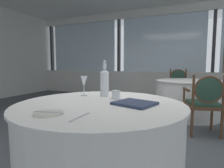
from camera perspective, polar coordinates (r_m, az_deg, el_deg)
name	(u,v)px	position (r m, az deg, el deg)	size (l,w,h in m)	color
ground_plane	(126,137)	(2.81, 4.30, -16.15)	(12.86, 12.86, 0.00)	#4C5156
window_wall_far	(161,62)	(6.25, 15.13, 6.54)	(9.50, 0.14, 2.90)	silver
foreground_table	(101,148)	(1.59, -3.58, -19.22)	(1.33, 1.33, 0.75)	white
side_plate	(49,113)	(1.20, -19.01, -8.60)	(0.18, 0.18, 0.01)	silver
butter_knife	(49,112)	(1.20, -19.01, -8.36)	(0.20, 0.02, 0.00)	silver
dinner_fork	(80,117)	(1.08, -9.83, -10.11)	(0.20, 0.02, 0.00)	silver
water_bottle	(105,82)	(1.77, -2.34, 0.69)	(0.08, 0.08, 0.35)	white
wine_glass	(84,82)	(1.82, -8.72, 0.75)	(0.07, 0.07, 0.20)	white
water_tumbler	(116,95)	(1.64, 1.26, -3.31)	(0.08, 0.08, 0.08)	white
menu_book	(135,103)	(1.41, 7.05, -5.97)	(0.28, 0.25, 0.02)	#2D3856
background_table_0	(188,98)	(4.11, 22.51, -4.11)	(1.31, 1.31, 0.75)	white
dining_chair_0_0	(205,100)	(3.06, 26.96, -4.42)	(0.60, 0.55, 0.91)	brown
dining_chair_0_1	(179,84)	(5.14, 20.00, -0.06)	(0.60, 0.55, 0.96)	brown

